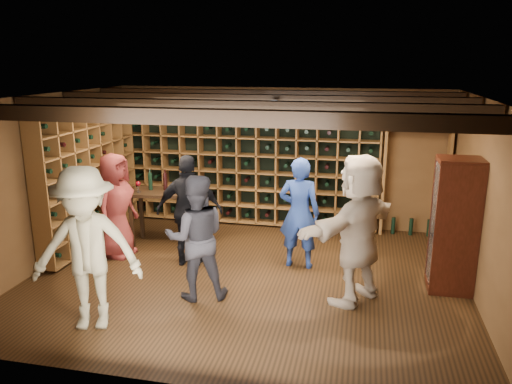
% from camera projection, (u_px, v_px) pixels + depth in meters
% --- Properties ---
extents(ground, '(6.00, 6.00, 0.00)m').
position_uv_depth(ground, '(247.00, 277.00, 7.05)').
color(ground, '#341F0E').
rests_on(ground, ground).
extents(room_shell, '(6.00, 6.00, 6.00)m').
position_uv_depth(room_shell, '(247.00, 103.00, 6.48)').
color(room_shell, brown).
rests_on(room_shell, ground).
extents(wine_rack_back, '(4.65, 0.30, 2.20)m').
position_uv_depth(wine_rack_back, '(248.00, 163.00, 9.06)').
color(wine_rack_back, brown).
rests_on(wine_rack_back, ground).
extents(wine_rack_left, '(0.30, 2.65, 2.20)m').
position_uv_depth(wine_rack_left, '(89.00, 175.00, 8.12)').
color(wine_rack_left, brown).
rests_on(wine_rack_left, ground).
extents(crate_shelf, '(1.20, 0.32, 2.07)m').
position_uv_depth(crate_shelf, '(418.00, 146.00, 8.34)').
color(crate_shelf, brown).
rests_on(crate_shelf, ground).
extents(display_cabinet, '(0.55, 0.50, 1.75)m').
position_uv_depth(display_cabinet, '(454.00, 228.00, 6.46)').
color(display_cabinet, '#3A140B').
rests_on(display_cabinet, ground).
extents(man_blue_shirt, '(0.62, 0.42, 1.64)m').
position_uv_depth(man_blue_shirt, '(299.00, 213.00, 7.22)').
color(man_blue_shirt, navy).
rests_on(man_blue_shirt, ground).
extents(man_grey_suit, '(0.95, 0.84, 1.61)m').
position_uv_depth(man_grey_suit, '(196.00, 238.00, 6.26)').
color(man_grey_suit, black).
rests_on(man_grey_suit, ground).
extents(guest_red_floral, '(0.62, 0.85, 1.62)m').
position_uv_depth(guest_red_floral, '(116.00, 205.00, 7.64)').
color(guest_red_floral, maroon).
rests_on(guest_red_floral, ground).
extents(guest_woman_black, '(1.03, 0.56, 1.66)m').
position_uv_depth(guest_woman_black, '(190.00, 211.00, 7.30)').
color(guest_woman_black, black).
rests_on(guest_woman_black, ground).
extents(guest_khaki, '(1.35, 1.00, 1.88)m').
position_uv_depth(guest_khaki, '(86.00, 249.00, 5.52)').
color(guest_khaki, gray).
rests_on(guest_khaki, ground).
extents(guest_beige, '(1.46, 1.77, 1.90)m').
position_uv_depth(guest_beige, '(358.00, 229.00, 6.14)').
color(guest_beige, tan).
rests_on(guest_beige, ground).
extents(tasting_table, '(1.27, 0.74, 1.19)m').
position_uv_depth(tasting_table, '(168.00, 197.00, 8.14)').
color(tasting_table, black).
rests_on(tasting_table, ground).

